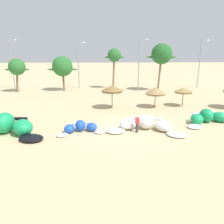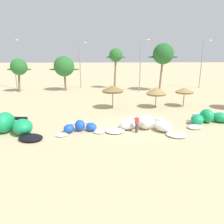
% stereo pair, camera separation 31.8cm
% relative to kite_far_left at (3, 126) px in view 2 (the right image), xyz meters
% --- Properties ---
extents(ground_plane, '(260.00, 260.00, 0.00)m').
position_rel_kite_far_left_xyz_m(ground_plane, '(11.11, 1.33, -0.71)').
color(ground_plane, '#C6B284').
extents(kite_far_left, '(8.59, 4.26, 1.87)m').
position_rel_kite_far_left_xyz_m(kite_far_left, '(0.00, 0.00, 0.00)').
color(kite_far_left, black).
rests_on(kite_far_left, ground).
extents(kite_left, '(4.60, 2.53, 1.05)m').
position_rel_kite_far_left_xyz_m(kite_left, '(6.89, 0.28, -0.31)').
color(kite_left, white).
rests_on(kite_left, ground).
extents(kite_left_of_center, '(7.47, 4.33, 1.33)m').
position_rel_kite_far_left_xyz_m(kite_left_of_center, '(13.01, 0.51, -0.20)').
color(kite_left_of_center, white).
rests_on(kite_left_of_center, ground).
extents(kite_center, '(6.30, 3.65, 1.42)m').
position_rel_kite_far_left_xyz_m(kite_center, '(19.91, 2.18, -0.17)').
color(kite_center, white).
rests_on(kite_center, ground).
extents(beach_umbrella_near_van, '(2.79, 2.79, 3.04)m').
position_rel_kite_far_left_xyz_m(beach_umbrella_near_van, '(10.26, 8.62, 1.89)').
color(beach_umbrella_near_van, brown).
rests_on(beach_umbrella_near_van, ground).
extents(beach_umbrella_middle, '(2.63, 2.63, 2.72)m').
position_rel_kite_far_left_xyz_m(beach_umbrella_middle, '(15.95, 8.82, 1.52)').
color(beach_umbrella_middle, brown).
rests_on(beach_umbrella_middle, ground).
extents(beach_umbrella_near_palms, '(2.39, 2.39, 2.57)m').
position_rel_kite_far_left_xyz_m(beach_umbrella_near_palms, '(19.82, 9.24, 1.50)').
color(beach_umbrella_near_palms, brown).
rests_on(beach_umbrella_near_palms, ground).
extents(person_near_kites, '(0.36, 0.24, 1.62)m').
position_rel_kite_far_left_xyz_m(person_near_kites, '(12.06, -0.15, 0.11)').
color(person_near_kites, '#383842').
rests_on(person_near_kites, ground).
extents(palm_leftmost, '(4.42, 2.94, 6.00)m').
position_rel_kite_far_left_xyz_m(palm_leftmost, '(-6.05, 21.44, 3.74)').
color(palm_leftmost, brown).
rests_on(palm_leftmost, ground).
extents(palm_left, '(5.62, 3.75, 6.41)m').
position_rel_kite_far_left_xyz_m(palm_left, '(1.83, 22.43, 3.79)').
color(palm_left, brown).
rests_on(palm_left, ground).
extents(palm_left_of_gap, '(3.84, 2.56, 7.81)m').
position_rel_kite_far_left_xyz_m(palm_left_of_gap, '(11.53, 24.06, 5.65)').
color(palm_left_of_gap, '#7F6647').
rests_on(palm_left_of_gap, ground).
extents(palm_center_left, '(5.57, 3.71, 8.63)m').
position_rel_kite_far_left_xyz_m(palm_center_left, '(19.90, 21.08, 5.99)').
color(palm_center_left, '#7F6647').
rests_on(palm_center_left, ground).
extents(lamppost_west, '(1.48, 0.24, 9.44)m').
position_rel_kite_far_left_xyz_m(lamppost_west, '(-8.20, 25.25, 4.51)').
color(lamppost_west, gray).
rests_on(lamppost_west, ground).
extents(lamppost_west_center, '(1.56, 0.24, 8.98)m').
position_rel_kite_far_left_xyz_m(lamppost_west_center, '(4.58, 25.76, 4.29)').
color(lamppost_west_center, gray).
rests_on(lamppost_west_center, ground).
extents(lamppost_east_center, '(1.69, 0.24, 9.31)m').
position_rel_kite_far_left_xyz_m(lamppost_east_center, '(15.94, 21.01, 4.47)').
color(lamppost_east_center, gray).
rests_on(lamppost_east_center, ground).
extents(lamppost_east, '(1.67, 0.24, 9.42)m').
position_rel_kite_far_left_xyz_m(lamppost_east, '(28.70, 24.35, 4.52)').
color(lamppost_east, gray).
rests_on(lamppost_east, ground).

